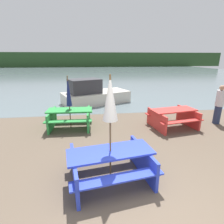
% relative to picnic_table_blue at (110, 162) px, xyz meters
% --- Properties ---
extents(water, '(60.00, 50.00, 0.00)m').
position_rel_picnic_table_blue_xyz_m(water, '(0.49, 29.79, -0.45)').
color(water, slate).
rests_on(water, ground_plane).
extents(far_treeline, '(80.00, 1.60, 4.00)m').
position_rel_picnic_table_blue_xyz_m(far_treeline, '(0.49, 49.79, 1.55)').
color(far_treeline, '#284723').
rests_on(far_treeline, water).
extents(picnic_table_blue, '(2.05, 1.65, 0.72)m').
position_rel_picnic_table_blue_xyz_m(picnic_table_blue, '(0.00, 0.00, 0.00)').
color(picnic_table_blue, blue).
rests_on(picnic_table_blue, ground_plane).
extents(picnic_table_red, '(1.92, 1.64, 0.73)m').
position_rel_picnic_table_blue_xyz_m(picnic_table_red, '(2.82, 2.81, -0.00)').
color(picnic_table_red, red).
rests_on(picnic_table_red, ground_plane).
extents(picnic_table_green, '(1.75, 1.44, 0.74)m').
position_rel_picnic_table_blue_xyz_m(picnic_table_green, '(-1.19, 3.29, 0.00)').
color(picnic_table_green, green).
rests_on(picnic_table_green, ground_plane).
extents(umbrella_white, '(0.31, 0.31, 2.36)m').
position_rel_picnic_table_blue_xyz_m(umbrella_white, '(0.00, -0.00, 1.43)').
color(umbrella_white, brown).
rests_on(umbrella_white, ground_plane).
extents(umbrella_navy, '(0.21, 0.21, 2.03)m').
position_rel_picnic_table_blue_xyz_m(umbrella_navy, '(-1.19, 3.29, 0.99)').
color(umbrella_navy, brown).
rests_on(umbrella_navy, ground_plane).
extents(boat, '(4.26, 3.04, 1.48)m').
position_rel_picnic_table_blue_xyz_m(boat, '(-0.19, 6.98, 0.09)').
color(boat, beige).
rests_on(boat, water).
extents(person, '(0.32, 0.32, 1.61)m').
position_rel_picnic_table_blue_xyz_m(person, '(4.84, 2.94, 0.36)').
color(person, '#283351').
rests_on(person, ground_plane).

